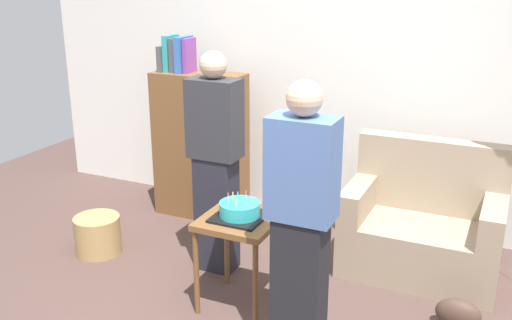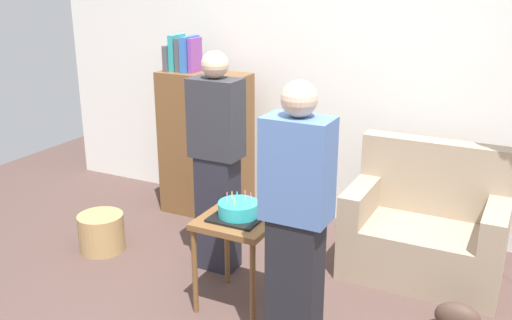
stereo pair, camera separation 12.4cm
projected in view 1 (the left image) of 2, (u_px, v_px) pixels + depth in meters
The scene contains 9 objects.
wall_back at pixel (346, 69), 4.87m from camera, with size 6.00×0.10×2.70m, color silver.
couch at pixel (423, 227), 4.27m from camera, with size 1.10×0.70×0.96m.
bookshelf at pixel (200, 142), 5.16m from camera, with size 0.80×0.36×1.61m.
side_table at pixel (240, 232), 3.75m from camera, with size 0.48×0.48×0.63m.
birthday_cake at pixel (240, 211), 3.70m from camera, with size 0.32×0.32×0.17m.
person_blowing_candles at pixel (216, 163), 4.14m from camera, with size 0.36×0.22×1.63m.
person_holding_cake at pixel (301, 226), 3.13m from camera, with size 0.36×0.22×1.63m.
wicker_basket at pixel (98, 235), 4.59m from camera, with size 0.36×0.36×0.30m, color #A88451.
handbag at pixel (458, 314), 3.63m from camera, with size 0.28×0.14×0.20m, color #473328.
Camera 1 is at (1.36, -2.68, 2.16)m, focal length 40.69 mm.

